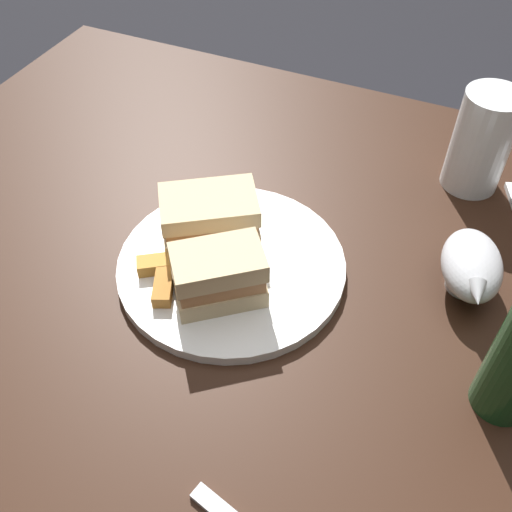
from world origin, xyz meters
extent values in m
plane|color=black|center=(0.00, 0.00, 0.00)|extent=(6.00, 6.00, 0.00)
cube|color=black|center=(0.00, 0.00, 0.38)|extent=(1.25, 0.93, 0.75)
cylinder|color=white|center=(-0.06, -0.01, 0.76)|extent=(0.28, 0.28, 0.01)
cube|color=#CCB284|center=(-0.10, 0.02, 0.78)|extent=(0.14, 0.13, 0.02)
cube|color=#B27A4C|center=(-0.10, 0.02, 0.80)|extent=(0.13, 0.12, 0.02)
cube|color=#CCB284|center=(-0.10, 0.02, 0.82)|extent=(0.14, 0.13, 0.02)
cube|color=#CCB284|center=(-0.05, -0.07, 0.78)|extent=(0.12, 0.11, 0.03)
cube|color=#B27A4C|center=(-0.05, -0.07, 0.80)|extent=(0.11, 0.11, 0.02)
cube|color=#CCB284|center=(-0.05, -0.07, 0.82)|extent=(0.12, 0.11, 0.03)
cube|color=#AD702D|center=(-0.09, -0.04, 0.78)|extent=(0.03, 0.05, 0.01)
cube|color=gold|center=(-0.13, 0.00, 0.78)|extent=(0.05, 0.04, 0.01)
cube|color=#AD702D|center=(-0.11, -0.09, 0.78)|extent=(0.04, 0.06, 0.02)
cube|color=#B77F33|center=(-0.14, -0.06, 0.78)|extent=(0.05, 0.04, 0.02)
cube|color=gold|center=(-0.10, -0.03, 0.78)|extent=(0.03, 0.05, 0.02)
cylinder|color=white|center=(0.18, 0.28, 0.83)|extent=(0.08, 0.08, 0.14)
cylinder|color=#C67014|center=(0.18, 0.28, 0.80)|extent=(0.07, 0.07, 0.09)
cylinder|color=#B7B7BC|center=(0.21, 0.07, 0.76)|extent=(0.04, 0.04, 0.02)
ellipsoid|color=#B7B7BC|center=(0.21, 0.07, 0.79)|extent=(0.09, 0.13, 0.05)
ellipsoid|color=#381E0F|center=(0.21, 0.07, 0.80)|extent=(0.08, 0.10, 0.02)
cone|color=#B7B7BC|center=(0.22, 0.02, 0.80)|extent=(0.03, 0.03, 0.02)
camera|label=1|loc=(0.16, -0.45, 1.30)|focal=40.84mm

